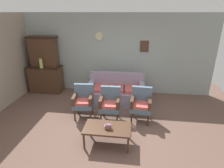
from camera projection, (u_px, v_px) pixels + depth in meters
ground_plane at (105, 134)px, 4.44m from camera, size 7.68×7.68×0.00m
wall_back_with_decor at (117, 54)px, 6.38m from camera, size 6.40×0.09×2.70m
side_cabinet at (46, 79)px, 6.65m from camera, size 1.16×0.55×0.93m
cabinet_upper_hutch at (44, 51)px, 6.37m from camera, size 0.99×0.38×1.03m
vase_on_cabinet at (41, 63)px, 6.26m from camera, size 0.11×0.11×0.32m
floral_couch at (116, 92)px, 5.93m from camera, size 1.77×0.86×0.90m
armchair_near_cabinet at (83, 100)px, 5.03m from camera, size 0.57×0.54×0.90m
armchair_near_couch_end at (110, 103)px, 4.87m from camera, size 0.53×0.50×0.90m
armchair_by_doorway at (141, 103)px, 4.84m from camera, size 0.55×0.52×0.90m
coffee_table at (107, 129)px, 3.99m from camera, size 1.00×0.56×0.42m
book_stack_on_table at (108, 126)px, 3.91m from camera, size 0.16×0.11×0.11m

